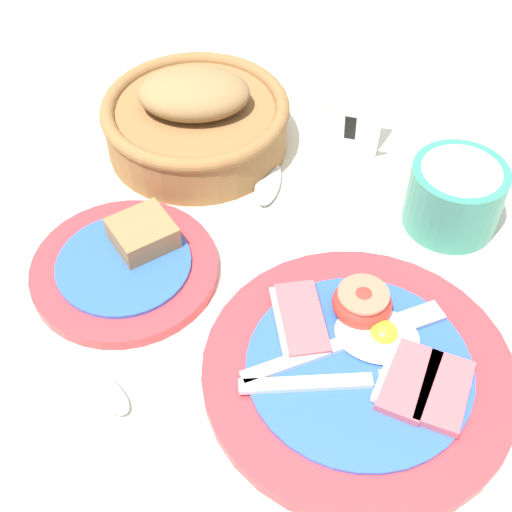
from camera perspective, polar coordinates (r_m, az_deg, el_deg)
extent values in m
plane|color=beige|center=(0.62, -0.30, -7.38)|extent=(3.00, 3.00, 0.00)
cylinder|color=red|center=(0.60, 8.19, -9.09)|extent=(0.26, 0.26, 0.01)
cylinder|color=#2D56B7|center=(0.60, 8.28, -8.68)|extent=(0.19, 0.19, 0.00)
cube|color=#BC5156|center=(0.59, 12.16, -9.72)|extent=(0.04, 0.07, 0.01)
cube|color=beige|center=(0.59, 10.67, -9.18)|extent=(0.02, 0.07, 0.01)
cube|color=#BC5156|center=(0.61, 3.68, -5.04)|extent=(0.07, 0.08, 0.01)
cube|color=beige|center=(0.61, 2.19, -5.20)|extent=(0.04, 0.07, 0.01)
cube|color=#BC5156|center=(0.59, 14.84, -10.48)|extent=(0.04, 0.07, 0.01)
cube|color=beige|center=(0.59, 13.32, -10.01)|extent=(0.02, 0.06, 0.01)
ellipsoid|color=red|center=(0.62, 8.48, -3.77)|extent=(0.05, 0.05, 0.03)
cylinder|color=#DB664C|center=(0.61, 8.61, -3.06)|extent=(0.04, 0.04, 0.00)
ellipsoid|color=white|center=(0.61, 9.65, -6.22)|extent=(0.07, 0.06, 0.01)
ellipsoid|color=yellow|center=(0.61, 10.22, -6.00)|extent=(0.02, 0.02, 0.01)
cube|color=silver|center=(0.58, 4.00, -10.15)|extent=(0.10, 0.05, 0.00)
cube|color=silver|center=(0.59, 11.17, -9.64)|extent=(0.03, 0.02, 0.00)
cube|color=silver|center=(0.60, 14.83, -9.98)|extent=(0.04, 0.02, 0.00)
cube|color=silver|center=(0.60, 14.65, -9.33)|extent=(0.04, 0.02, 0.00)
cube|color=silver|center=(0.60, 14.48, -8.70)|extent=(0.04, 0.02, 0.00)
cube|color=silver|center=(0.59, 3.75, -8.13)|extent=(0.09, 0.08, 0.00)
cube|color=#9EA0A5|center=(0.62, 11.53, -5.29)|extent=(0.07, 0.07, 0.00)
cylinder|color=red|center=(0.68, -10.46, -1.05)|extent=(0.17, 0.17, 0.01)
cylinder|color=#2D56B7|center=(0.67, -10.55, -0.60)|extent=(0.13, 0.13, 0.00)
cube|color=olive|center=(0.67, -9.06, 1.83)|extent=(0.07, 0.07, 0.02)
cylinder|color=#337F6B|center=(0.72, 15.59, 4.58)|extent=(0.09, 0.09, 0.07)
cylinder|color=white|center=(0.70, 16.09, 6.37)|extent=(0.08, 0.08, 0.01)
cylinder|color=brown|center=(0.79, -4.78, 10.23)|extent=(0.20, 0.20, 0.05)
torus|color=brown|center=(0.77, -4.90, 11.74)|extent=(0.20, 0.20, 0.02)
ellipsoid|color=olive|center=(0.76, -4.99, 12.82)|extent=(0.14, 0.11, 0.04)
cube|color=white|center=(0.77, 7.55, 10.00)|extent=(0.06, 0.02, 0.07)
cube|color=white|center=(0.79, 7.87, 11.03)|extent=(0.06, 0.02, 0.07)
cube|color=black|center=(0.77, 7.55, 10.13)|extent=(0.01, 0.01, 0.04)
cube|color=silver|center=(0.68, -0.40, -0.16)|extent=(0.03, 0.11, 0.01)
ellipsoid|color=silver|center=(0.75, 0.96, 5.90)|extent=(0.04, 0.07, 0.01)
cube|color=silver|center=(0.56, -5.47, -16.74)|extent=(0.10, 0.06, 0.01)
ellipsoid|color=silver|center=(0.60, -12.48, -10.24)|extent=(0.07, 0.05, 0.01)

